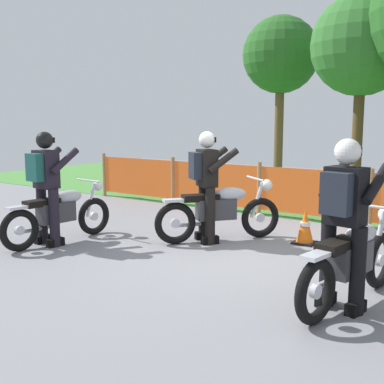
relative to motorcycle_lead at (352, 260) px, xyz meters
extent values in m
cube|color=gray|center=(-1.82, 0.92, -0.47)|extent=(24.00, 24.00, 0.02)
cube|color=#4C8C3D|center=(-1.82, 7.53, -0.45)|extent=(24.00, 7.94, 0.01)
cylinder|color=#997547|center=(-7.08, 3.56, 0.07)|extent=(0.08, 0.08, 1.05)
cylinder|color=#997547|center=(-4.98, 3.56, 0.07)|extent=(0.08, 0.08, 1.05)
cylinder|color=#997547|center=(-2.87, 3.56, 0.07)|extent=(0.08, 0.08, 1.05)
cylinder|color=#997547|center=(-0.76, 3.56, 0.07)|extent=(0.08, 0.08, 1.05)
cube|color=orange|center=(-6.03, 3.56, 0.09)|extent=(2.03, 0.02, 0.85)
cube|color=orange|center=(-3.92, 3.56, 0.09)|extent=(2.03, 0.02, 0.85)
cube|color=orange|center=(-1.82, 3.56, 0.09)|extent=(2.03, 0.02, 0.85)
cylinder|color=brown|center=(-5.21, 9.45, 1.05)|extent=(0.28, 0.28, 3.02)
sphere|color=#286023|center=(-5.21, 9.45, 3.39)|extent=(2.38, 2.38, 2.38)
cylinder|color=brown|center=(-2.40, 8.28, 0.97)|extent=(0.28, 0.28, 2.86)
sphere|color=#33702D|center=(-2.40, 8.28, 3.32)|extent=(2.64, 2.64, 2.64)
torus|color=black|center=(0.12, 0.66, -0.14)|extent=(0.21, 0.63, 0.62)
cylinder|color=silver|center=(0.12, 0.66, -0.14)|extent=(0.08, 0.14, 0.14)
torus|color=black|center=(-0.12, -0.69, -0.14)|extent=(0.21, 0.63, 0.62)
cylinder|color=silver|center=(-0.12, -0.69, -0.14)|extent=(0.08, 0.14, 0.14)
cube|color=#38383D|center=(-0.01, -0.06, 0.03)|extent=(0.33, 0.62, 0.31)
ellipsoid|color=#B7B7C1|center=(0.03, 0.16, 0.25)|extent=(0.32, 0.54, 0.21)
cube|color=black|center=(-0.05, -0.30, 0.22)|extent=(0.30, 0.58, 0.10)
cube|color=silver|center=(-0.12, -0.69, 0.20)|extent=(0.21, 0.37, 0.04)
cylinder|color=silver|center=(0.11, 0.60, 0.14)|extent=(0.09, 0.23, 0.56)
cylinder|color=silver|center=(0.10, 0.56, 0.47)|extent=(0.58, 0.13, 0.03)
cylinder|color=silver|center=(-0.19, -0.33, -0.21)|extent=(0.16, 0.54, 0.07)
torus|color=black|center=(-2.04, 1.98, -0.14)|extent=(0.48, 0.57, 0.64)
cylinder|color=silver|center=(-2.04, 1.98, -0.14)|extent=(0.13, 0.15, 0.14)
torus|color=black|center=(-2.89, 0.87, -0.14)|extent=(0.48, 0.57, 0.64)
cylinder|color=silver|center=(-2.89, 0.87, -0.14)|extent=(0.13, 0.15, 0.14)
cube|color=#38383D|center=(-2.49, 1.38, 0.04)|extent=(0.56, 0.62, 0.32)
ellipsoid|color=#B7B7C1|center=(-2.35, 1.57, 0.26)|extent=(0.51, 0.56, 0.22)
cube|color=black|center=(-2.65, 1.19, 0.23)|extent=(0.52, 0.58, 0.10)
cube|color=silver|center=(-2.89, 0.87, 0.21)|extent=(0.35, 0.38, 0.04)
cylinder|color=silver|center=(-2.07, 1.93, 0.15)|extent=(0.19, 0.22, 0.57)
sphere|color=white|center=(-1.97, 2.06, 0.38)|extent=(0.25, 0.25, 0.18)
cylinder|color=silver|center=(-2.10, 1.90, 0.49)|extent=(0.49, 0.39, 0.03)
cylinder|color=silver|center=(-2.79, 1.23, -0.20)|extent=(0.39, 0.48, 0.07)
torus|color=black|center=(-4.35, 0.60, -0.15)|extent=(0.16, 0.61, 0.61)
cylinder|color=silver|center=(-4.35, 0.60, -0.15)|extent=(0.07, 0.14, 0.13)
torus|color=black|center=(-4.47, -0.72, -0.15)|extent=(0.16, 0.61, 0.61)
cylinder|color=silver|center=(-4.47, -0.72, -0.15)|extent=(0.07, 0.14, 0.13)
cube|color=#38383D|center=(-4.41, -0.11, 0.02)|extent=(0.28, 0.59, 0.30)
ellipsoid|color=#B7B7C1|center=(-4.39, 0.11, 0.23)|extent=(0.27, 0.51, 0.21)
cube|color=black|center=(-4.43, -0.34, 0.20)|extent=(0.26, 0.55, 0.09)
cube|color=silver|center=(-4.47, -0.72, 0.18)|extent=(0.18, 0.35, 0.04)
cylinder|color=silver|center=(-4.35, 0.55, 0.12)|extent=(0.07, 0.22, 0.54)
sphere|color=white|center=(-4.34, 0.70, 0.34)|extent=(0.19, 0.19, 0.17)
cylinder|color=silver|center=(-4.36, 0.51, 0.44)|extent=(0.57, 0.08, 0.03)
cylinder|color=silver|center=(-4.57, -0.38, -0.21)|extent=(0.11, 0.52, 0.07)
cylinder|color=black|center=(-0.19, -0.18, -0.03)|extent=(0.17, 0.17, 0.86)
cube|color=black|center=(-0.19, -0.18, -0.40)|extent=(0.15, 0.27, 0.12)
cylinder|color=black|center=(0.12, -0.23, -0.03)|extent=(0.17, 0.17, 0.86)
cube|color=black|center=(0.12, -0.23, -0.40)|extent=(0.15, 0.27, 0.12)
cube|color=black|center=(-0.03, -0.21, 0.68)|extent=(0.40, 0.30, 0.56)
cylinder|color=black|center=(-0.22, 0.01, 0.81)|extent=(0.18, 0.49, 0.38)
cylinder|color=black|center=(0.21, -0.07, 0.81)|extent=(0.18, 0.49, 0.38)
sphere|color=white|center=(-0.03, -0.21, 1.11)|extent=(0.29, 0.29, 0.25)
cube|color=black|center=(-0.02, -0.11, 1.11)|extent=(0.18, 0.06, 0.08)
cube|color=#1E232D|center=(-0.06, -0.37, 0.72)|extent=(0.30, 0.21, 0.40)
cylinder|color=black|center=(-2.71, 1.36, -0.03)|extent=(0.21, 0.21, 0.86)
cube|color=black|center=(-2.71, 1.36, -0.40)|extent=(0.25, 0.27, 0.12)
cylinder|color=black|center=(-2.46, 1.17, -0.03)|extent=(0.21, 0.21, 0.86)
cube|color=black|center=(-2.46, 1.17, -0.40)|extent=(0.25, 0.27, 0.12)
cube|color=black|center=(-2.59, 1.27, 0.68)|extent=(0.43, 0.41, 0.56)
cylinder|color=black|center=(-2.65, 1.54, 0.81)|extent=(0.37, 0.44, 0.38)
cylinder|color=black|center=(-2.30, 1.27, 0.81)|extent=(0.37, 0.44, 0.38)
sphere|color=white|center=(-2.59, 1.27, 1.11)|extent=(0.35, 0.35, 0.25)
cube|color=black|center=(-2.52, 1.34, 1.11)|extent=(0.16, 0.13, 0.08)
cube|color=#1E232D|center=(-2.69, 1.13, 0.72)|extent=(0.32, 0.30, 0.40)
cylinder|color=black|center=(-4.58, -0.23, -0.03)|extent=(0.16, 0.16, 0.86)
cube|color=black|center=(-4.58, -0.23, -0.40)|extent=(0.13, 0.27, 0.12)
cylinder|color=black|center=(-4.27, -0.26, -0.03)|extent=(0.16, 0.16, 0.86)
cube|color=black|center=(-4.27, -0.26, -0.40)|extent=(0.13, 0.27, 0.12)
cube|color=black|center=(-4.42, -0.25, 0.68)|extent=(0.38, 0.27, 0.56)
cylinder|color=black|center=(-4.63, -0.05, 0.81)|extent=(0.14, 0.49, 0.38)
cylinder|color=black|center=(-4.19, -0.09, 0.81)|extent=(0.14, 0.49, 0.38)
sphere|color=black|center=(-4.42, -0.25, 1.11)|extent=(0.27, 0.27, 0.25)
cube|color=black|center=(-4.42, -0.15, 1.11)|extent=(0.18, 0.05, 0.08)
cube|color=#194C47|center=(-4.44, -0.42, 0.72)|extent=(0.29, 0.18, 0.40)
cube|color=black|center=(-1.30, 2.01, -0.44)|extent=(0.32, 0.32, 0.03)
cone|color=orange|center=(-1.30, 2.01, -0.18)|extent=(0.26, 0.26, 0.50)
cylinder|color=white|center=(-1.30, 2.01, -0.15)|extent=(0.15, 0.15, 0.06)
camera|label=1|loc=(1.36, -4.78, 1.41)|focal=44.98mm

